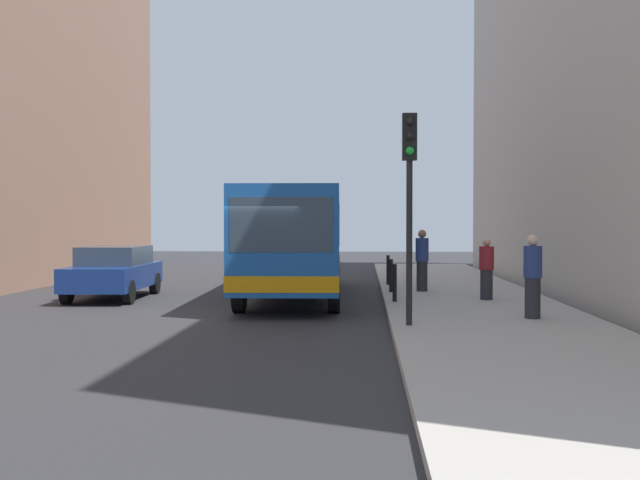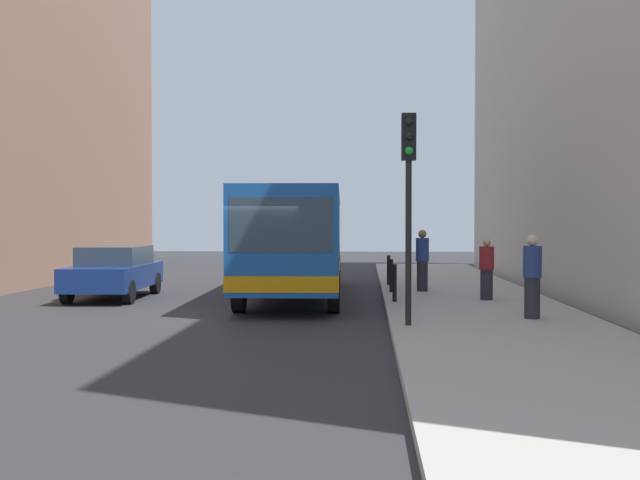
% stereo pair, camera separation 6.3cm
% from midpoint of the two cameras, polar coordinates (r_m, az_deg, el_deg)
% --- Properties ---
extents(ground_plane, '(80.00, 80.00, 0.00)m').
position_cam_midpoint_polar(ground_plane, '(17.77, -5.48, -5.63)').
color(ground_plane, '#2D2D30').
extents(sidewalk, '(4.40, 40.00, 0.15)m').
position_cam_midpoint_polar(sidewalk, '(17.76, 12.09, -5.41)').
color(sidewalk, '#ADA89E').
rests_on(sidewalk, ground).
extents(bus, '(2.88, 11.10, 3.00)m').
position_cam_midpoint_polar(bus, '(22.04, -1.89, 0.21)').
color(bus, '#19519E').
rests_on(bus, ground).
extents(car_beside_bus, '(2.03, 4.48, 1.48)m').
position_cam_midpoint_polar(car_beside_bus, '(22.27, -15.29, -2.25)').
color(car_beside_bus, navy).
rests_on(car_beside_bus, ground).
extents(traffic_light, '(0.28, 0.33, 4.10)m').
position_cam_midpoint_polar(traffic_light, '(14.80, 6.61, 4.65)').
color(traffic_light, black).
rests_on(traffic_light, sidewalk).
extents(bollard_near, '(0.11, 0.11, 0.95)m').
position_cam_midpoint_polar(bollard_near, '(19.29, 5.54, -3.22)').
color(bollard_near, black).
rests_on(bollard_near, sidewalk).
extents(bollard_mid, '(0.11, 0.11, 0.95)m').
position_cam_midpoint_polar(bollard_mid, '(21.94, 5.27, -2.68)').
color(bollard_mid, black).
rests_on(bollard_mid, sidewalk).
extents(bollard_far, '(0.11, 0.11, 0.95)m').
position_cam_midpoint_polar(bollard_far, '(24.59, 5.06, -2.26)').
color(bollard_far, black).
rests_on(bollard_far, sidewalk).
extents(pedestrian_near_signal, '(0.38, 0.38, 1.74)m').
position_cam_midpoint_polar(pedestrian_near_signal, '(16.37, 15.58, -2.66)').
color(pedestrian_near_signal, '#26262D').
rests_on(pedestrian_near_signal, sidewalk).
extents(pedestrian_mid_sidewalk, '(0.38, 0.38, 1.60)m').
position_cam_midpoint_polar(pedestrian_mid_sidewalk, '(20.12, 12.31, -2.16)').
color(pedestrian_mid_sidewalk, '#26262D').
rests_on(pedestrian_mid_sidewalk, sidewalk).
extents(pedestrian_far_sidewalk, '(0.38, 0.38, 1.79)m').
position_cam_midpoint_polar(pedestrian_far_sidewalk, '(22.32, 7.59, -1.53)').
color(pedestrian_far_sidewalk, '#26262D').
rests_on(pedestrian_far_sidewalk, sidewalk).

